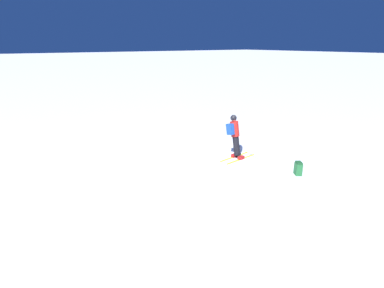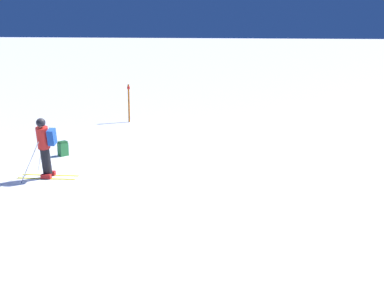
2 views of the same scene
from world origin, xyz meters
The scene contains 4 objects.
ground_plane centered at (0.00, 0.00, 0.00)m, with size 300.00×300.00×0.00m, color white.
skier centered at (0.43, 0.05, 1.00)m, with size 1.29×1.72×1.81m.
spare_backpack centered at (-2.23, -0.63, 0.24)m, with size 0.37×0.35×0.50m.
trail_marker centered at (-8.71, -0.33, 0.94)m, with size 0.13×0.13×1.70m.
Camera 2 is at (14.03, 6.80, 4.32)m, focal length 50.00 mm.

